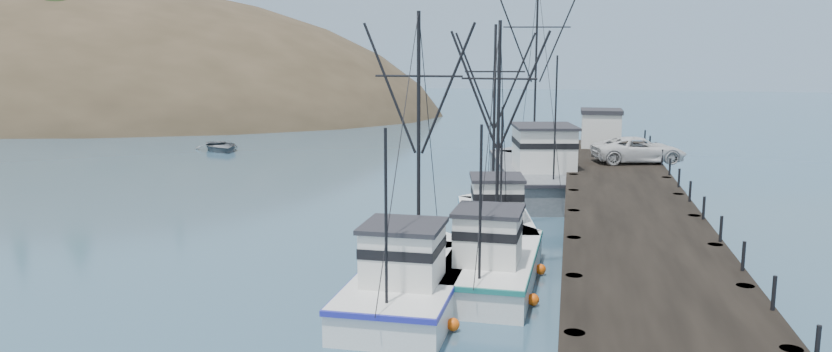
{
  "coord_description": "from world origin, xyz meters",
  "views": [
    {
      "loc": [
        11.09,
        -22.65,
        9.25
      ],
      "look_at": [
        3.11,
        15.65,
        2.5
      ],
      "focal_mm": 32.0,
      "sensor_mm": 36.0,
      "label": 1
    }
  ],
  "objects_px": {
    "work_vessel": "(537,173)",
    "motorboat": "(221,151)",
    "trawler_near": "(493,262)",
    "trawler_far": "(494,220)",
    "pickup_truck": "(639,150)",
    "pier_shed": "(601,128)",
    "trawler_mid": "(413,280)",
    "pier": "(625,198)"
  },
  "relations": [
    {
      "from": "work_vessel",
      "to": "trawler_mid",
      "type": "bearing_deg",
      "value": -98.82
    },
    {
      "from": "trawler_near",
      "to": "trawler_far",
      "type": "distance_m",
      "value": 7.3
    },
    {
      "from": "trawler_mid",
      "to": "pickup_truck",
      "type": "height_order",
      "value": "trawler_mid"
    },
    {
      "from": "work_vessel",
      "to": "motorboat",
      "type": "bearing_deg",
      "value": 154.43
    },
    {
      "from": "trawler_near",
      "to": "trawler_far",
      "type": "xyz_separation_m",
      "value": [
        -0.7,
        7.26,
        0.0
      ]
    },
    {
      "from": "trawler_near",
      "to": "trawler_far",
      "type": "relative_size",
      "value": 0.99
    },
    {
      "from": "work_vessel",
      "to": "pier_shed",
      "type": "height_order",
      "value": "work_vessel"
    },
    {
      "from": "trawler_mid",
      "to": "trawler_near",
      "type": "bearing_deg",
      "value": 47.68
    },
    {
      "from": "trawler_near",
      "to": "trawler_mid",
      "type": "xyz_separation_m",
      "value": [
        -2.65,
        -2.91,
        -0.0
      ]
    },
    {
      "from": "trawler_mid",
      "to": "pickup_truck",
      "type": "distance_m",
      "value": 25.47
    },
    {
      "from": "pier_shed",
      "to": "motorboat",
      "type": "height_order",
      "value": "pier_shed"
    },
    {
      "from": "pier",
      "to": "trawler_far",
      "type": "distance_m",
      "value": 7.05
    },
    {
      "from": "pier",
      "to": "pier_shed",
      "type": "height_order",
      "value": "pier_shed"
    },
    {
      "from": "pier_shed",
      "to": "trawler_mid",
      "type": "bearing_deg",
      "value": -104.12
    },
    {
      "from": "motorboat",
      "to": "pier",
      "type": "bearing_deg",
      "value": -72.92
    },
    {
      "from": "work_vessel",
      "to": "trawler_near",
      "type": "bearing_deg",
      "value": -92.46
    },
    {
      "from": "trawler_far",
      "to": "work_vessel",
      "type": "distance_m",
      "value": 12.47
    },
    {
      "from": "pier",
      "to": "motorboat",
      "type": "distance_m",
      "value": 41.67
    },
    {
      "from": "pier_shed",
      "to": "work_vessel",
      "type": "bearing_deg",
      "value": -117.11
    },
    {
      "from": "pier",
      "to": "motorboat",
      "type": "xyz_separation_m",
      "value": [
        -34.24,
        23.69,
        -1.69
      ]
    },
    {
      "from": "pickup_truck",
      "to": "motorboat",
      "type": "relative_size",
      "value": 1.06
    },
    {
      "from": "pickup_truck",
      "to": "motorboat",
      "type": "height_order",
      "value": "pickup_truck"
    },
    {
      "from": "trawler_far",
      "to": "pickup_truck",
      "type": "relative_size",
      "value": 1.83
    },
    {
      "from": "work_vessel",
      "to": "motorboat",
      "type": "relative_size",
      "value": 3.04
    },
    {
      "from": "pier_shed",
      "to": "pickup_truck",
      "type": "xyz_separation_m",
      "value": [
        2.12,
        -7.52,
        -0.6
      ]
    },
    {
      "from": "pier_shed",
      "to": "motorboat",
      "type": "xyz_separation_m",
      "value": [
        -33.62,
        5.69,
        -3.42
      ]
    },
    {
      "from": "trawler_far",
      "to": "pier_shed",
      "type": "height_order",
      "value": "trawler_far"
    },
    {
      "from": "pier",
      "to": "trawler_mid",
      "type": "bearing_deg",
      "value": -123.06
    },
    {
      "from": "pier_shed",
      "to": "motorboat",
      "type": "distance_m",
      "value": 34.27
    },
    {
      "from": "pier_shed",
      "to": "motorboat",
      "type": "relative_size",
      "value": 0.58
    },
    {
      "from": "pier",
      "to": "trawler_mid",
      "type": "distance_m",
      "value": 15.41
    },
    {
      "from": "pickup_truck",
      "to": "pier",
      "type": "bearing_deg",
      "value": 156.22
    },
    {
      "from": "pier",
      "to": "pickup_truck",
      "type": "distance_m",
      "value": 10.65
    },
    {
      "from": "pier_shed",
      "to": "trawler_far",
      "type": "bearing_deg",
      "value": -105.69
    },
    {
      "from": "trawler_mid",
      "to": "trawler_far",
      "type": "distance_m",
      "value": 10.37
    },
    {
      "from": "trawler_near",
      "to": "trawler_far",
      "type": "height_order",
      "value": "trawler_far"
    },
    {
      "from": "pier_shed",
      "to": "pier",
      "type": "bearing_deg",
      "value": -88.02
    },
    {
      "from": "pickup_truck",
      "to": "work_vessel",
      "type": "bearing_deg",
      "value": 81.8
    },
    {
      "from": "pickup_truck",
      "to": "motorboat",
      "type": "distance_m",
      "value": 38.21
    },
    {
      "from": "pier",
      "to": "trawler_near",
      "type": "bearing_deg",
      "value": -119.9
    },
    {
      "from": "trawler_mid",
      "to": "motorboat",
      "type": "bearing_deg",
      "value": 125.24
    },
    {
      "from": "pickup_truck",
      "to": "trawler_near",
      "type": "bearing_deg",
      "value": 144.88
    }
  ]
}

